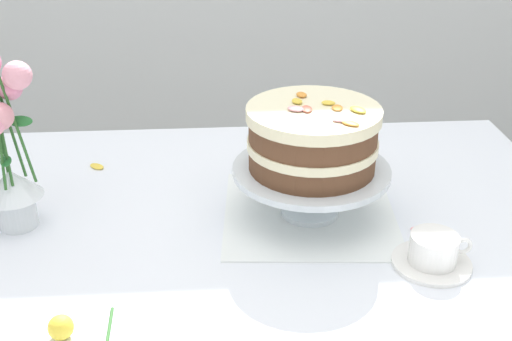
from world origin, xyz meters
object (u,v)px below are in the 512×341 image
(dining_table, at_px, (220,288))
(fallen_rose, at_px, (63,328))
(teacup, at_px, (433,252))
(cake_stand, at_px, (311,175))
(flower_vase, at_px, (3,148))
(layer_cake, at_px, (312,138))

(dining_table, height_order, fallen_rose, fallen_rose)
(fallen_rose, bearing_deg, teacup, 13.40)
(cake_stand, relative_size, teacup, 2.20)
(cake_stand, distance_m, flower_vase, 0.55)
(dining_table, distance_m, cake_stand, 0.26)
(fallen_rose, bearing_deg, flower_vase, 114.95)
(flower_vase, relative_size, teacup, 2.49)
(flower_vase, height_order, fallen_rose, flower_vase)
(layer_cake, bearing_deg, cake_stand, 144.02)
(dining_table, bearing_deg, fallen_rose, -135.43)
(dining_table, relative_size, fallen_rose, 12.84)
(cake_stand, height_order, layer_cake, layer_cake)
(layer_cake, xyz_separation_m, teacup, (0.18, -0.18, -0.13))
(layer_cake, distance_m, fallen_rose, 0.52)
(layer_cake, relative_size, flower_vase, 0.73)
(layer_cake, relative_size, fallen_rose, 2.20)
(flower_vase, xyz_separation_m, teacup, (0.72, -0.17, -0.13))
(layer_cake, xyz_separation_m, flower_vase, (-0.54, -0.00, -0.00))
(dining_table, height_order, layer_cake, layer_cake)
(flower_vase, bearing_deg, cake_stand, 0.25)
(cake_stand, height_order, flower_vase, flower_vase)
(teacup, height_order, fallen_rose, teacup)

